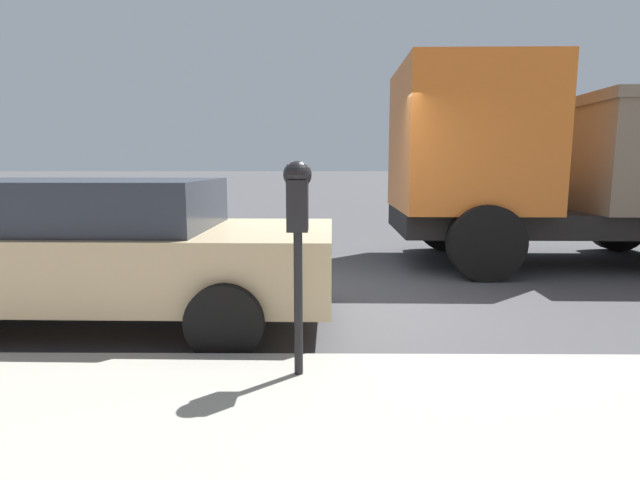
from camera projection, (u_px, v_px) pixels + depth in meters
The scene contains 4 objects.
ground_plane at pixel (325, 295), 6.05m from camera, with size 220.00×220.00×0.00m, color #424244.
parking_meter at pixel (298, 213), 3.32m from camera, with size 0.21×0.19×1.48m.
car_tan at pixel (97, 248), 4.88m from camera, with size 2.07×4.53×1.43m.
dump_truck at pixel (619, 163), 7.78m from camera, with size 2.85×7.13×3.07m.
Camera 1 is at (-5.88, 0.01, 1.58)m, focal length 28.00 mm.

